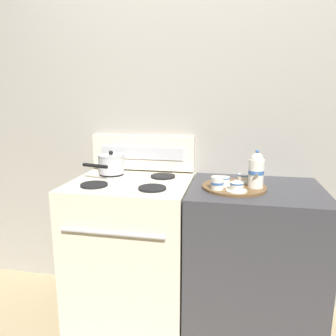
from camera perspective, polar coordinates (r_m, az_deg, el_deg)
name	(u,v)px	position (r m, az deg, el deg)	size (l,w,h in m)	color
ground_plane	(190,319)	(2.30, 3.84, -24.74)	(6.00, 6.00, 0.00)	tan
wall_back	(199,141)	(2.19, 5.43, 4.74)	(6.00, 0.05, 2.20)	#9E998E
stove	(132,249)	(2.14, -6.29, -13.87)	(0.71, 0.64, 0.90)	beige
control_panel	(143,152)	(2.22, -4.42, 2.72)	(0.70, 0.05, 0.23)	beige
side_counter	(252,261)	(2.06, 14.44, -15.37)	(0.74, 0.61, 0.89)	#38383D
saucepan	(111,164)	(2.15, -9.92, 0.74)	(0.21, 0.28, 0.15)	#B7B7BC
serving_tray	(234,187)	(1.86, 11.44, -3.26)	(0.35, 0.35, 0.01)	brown
teapot	(256,170)	(1.83, 15.12, -0.38)	(0.08, 0.13, 0.21)	white
teacup_left	(244,178)	(1.95, 13.04, -1.72)	(0.11, 0.11, 0.05)	white
teacup_right	(223,181)	(1.85, 9.62, -2.26)	(0.11, 0.11, 0.05)	white
teacup_front	(237,187)	(1.75, 11.87, -3.24)	(0.11, 0.11, 0.05)	white
creamer_jug	(217,183)	(1.76, 8.57, -2.60)	(0.07, 0.07, 0.07)	white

